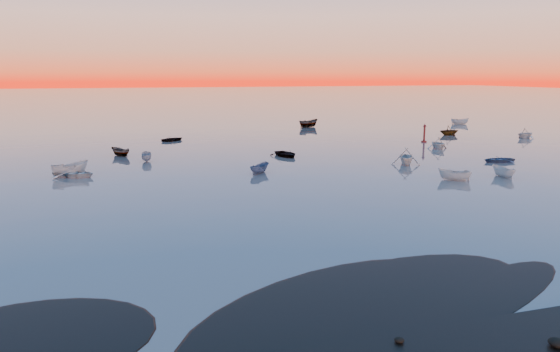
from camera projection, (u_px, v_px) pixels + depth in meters
name	position (u px, v px, depth m)	size (l,w,h in m)	color
ground	(186.00, 122.00, 120.84)	(600.00, 600.00, 0.00)	#6B6059
mud_lobes	(482.00, 297.00, 26.30)	(140.00, 6.00, 0.07)	black
moored_fleet	(233.00, 150.00, 76.84)	(124.00, 58.00, 1.20)	silver
boat_near_left	(74.00, 177.00, 56.95)	(4.40, 1.83, 1.10)	silver
boat_near_center	(70.00, 175.00, 57.92)	(4.06, 1.72, 1.41)	silver
boat_near_right	(438.00, 149.00, 78.12)	(3.66, 1.65, 1.28)	silver
channel_marker	(424.00, 135.00, 85.32)	(0.84, 0.84, 2.99)	#4C1010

